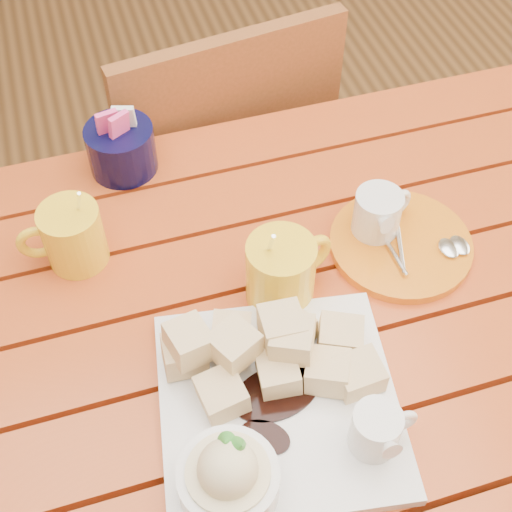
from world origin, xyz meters
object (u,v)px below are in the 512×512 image
object	(u,v)px
orange_saucer	(402,244)
chair_far	(214,171)
dessert_plate	(269,407)
table	(274,360)
coffee_mug_left	(71,236)
coffee_mug_right	(282,271)

from	to	relation	value
orange_saucer	chair_far	xyz separation A→B (m)	(-0.16, 0.49, -0.27)
dessert_plate	orange_saucer	bearing A→B (deg)	37.13
table	orange_saucer	bearing A→B (deg)	16.50
chair_far	coffee_mug_left	bearing A→B (deg)	44.47
table	dessert_plate	distance (m)	0.20
dessert_plate	orange_saucer	distance (m)	0.33
coffee_mug_right	coffee_mug_left	bearing A→B (deg)	131.32
table	dessert_plate	xyz separation A→B (m)	(-0.05, -0.14, 0.14)
coffee_mug_left	coffee_mug_right	xyz separation A→B (m)	(0.25, -0.14, 0.00)
table	coffee_mug_right	world-z (taller)	coffee_mug_right
dessert_plate	chair_far	size ratio (longest dim) A/B	0.37
table	orange_saucer	distance (m)	0.25
dessert_plate	coffee_mug_right	size ratio (longest dim) A/B	2.13
coffee_mug_left	orange_saucer	bearing A→B (deg)	-11.29
coffee_mug_left	chair_far	size ratio (longest dim) A/B	0.16
orange_saucer	chair_far	world-z (taller)	chair_far
chair_far	dessert_plate	bearing A→B (deg)	73.15
coffee_mug_right	orange_saucer	world-z (taller)	coffee_mug_right
dessert_plate	coffee_mug_left	size ratio (longest dim) A/B	2.31
table	orange_saucer	size ratio (longest dim) A/B	5.97
orange_saucer	chair_far	bearing A→B (deg)	107.73
orange_saucer	chair_far	distance (m)	0.58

